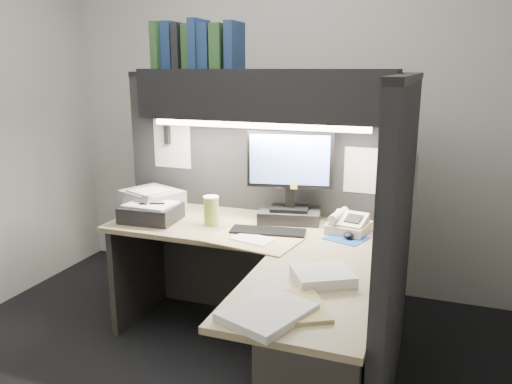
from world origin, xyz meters
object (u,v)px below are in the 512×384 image
notebook_stack (151,213)px  telephone (349,225)px  desk (271,322)px  overhead_shelf (265,95)px  monitor (290,186)px  keyboard (268,232)px  printer (152,201)px  coffee_cup (211,211)px

notebook_stack → telephone: bearing=9.3°
telephone → notebook_stack: notebook_stack is taller
desk → overhead_shelf: 1.33m
monitor → keyboard: size_ratio=1.31×
overhead_shelf → printer: 1.03m
notebook_stack → printer: bearing=120.0°
monitor → notebook_stack: size_ratio=1.69×
coffee_cup → notebook_stack: 0.39m
desk → keyboard: size_ratio=3.96×
keyboard → telephone: size_ratio=1.90×
monitor → telephone: 0.43m
desk → printer: bearing=148.6°
monitor → coffee_cup: (-0.42, -0.23, -0.14)m
monitor → overhead_shelf: bearing=163.7°
printer → notebook_stack: 0.21m
telephone → printer: 1.30m
monitor → coffee_cup: 0.50m
overhead_shelf → monitor: size_ratio=2.76×
coffee_cup → notebook_stack: (-0.39, -0.05, -0.03)m
keyboard → printer: size_ratio=1.21×
desk → coffee_cup: 0.84m
desk → monitor: size_ratio=3.03×
printer → keyboard: bearing=11.2°
keyboard → desk: bearing=-77.8°
overhead_shelf → telephone: 0.92m
keyboard → printer: printer is taller
desk → keyboard: (-0.18, 0.47, 0.30)m
overhead_shelf → printer: (-0.75, -0.11, -0.70)m
overhead_shelf → monitor: (0.17, -0.02, -0.55)m
overhead_shelf → keyboard: bearing=-66.6°
telephone → overhead_shelf: bearing=-179.8°
coffee_cup → telephone: bearing=10.4°
monitor → notebook_stack: monitor is taller
desk → keyboard: bearing=110.8°
telephone → coffee_cup: bearing=-159.5°
overhead_shelf → desk: bearing=-68.2°
notebook_stack → overhead_shelf: bearing=24.6°
keyboard → printer: bearing=160.3°
telephone → printer: bearing=-169.2°
telephone → coffee_cup: coffee_cup is taller
desk → telephone: size_ratio=7.53×
telephone → keyboard: bearing=-146.6°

